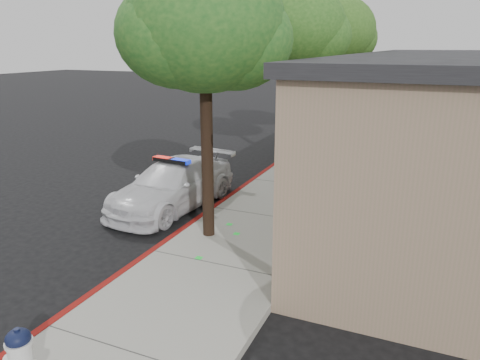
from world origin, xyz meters
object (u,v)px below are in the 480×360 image
at_px(clapboard_building, 476,120).
at_px(street_tree_mid, 299,31).
at_px(street_tree_near, 205,30).
at_px(street_tree_far, 337,34).
at_px(fire_hydrant, 21,359).
at_px(police_car, 173,185).

distance_m(clapboard_building, street_tree_mid, 6.63).
distance_m(street_tree_near, street_tree_far, 11.31).
relative_size(fire_hydrant, street_tree_far, 0.14).
bearing_deg(street_tree_near, fire_hydrant, -89.22).
distance_m(fire_hydrant, street_tree_near, 6.86).
height_order(clapboard_building, police_car, clapboard_building).
bearing_deg(street_tree_near, clapboard_building, 52.71).
xyz_separation_m(street_tree_near, street_tree_mid, (-0.09, 7.26, 0.19)).
bearing_deg(street_tree_mid, fire_hydrant, -89.24).
height_order(police_car, street_tree_far, street_tree_far).
relative_size(police_car, fire_hydrant, 5.28).
xyz_separation_m(police_car, street_tree_near, (2.00, -1.64, 4.11)).
bearing_deg(street_tree_far, street_tree_mid, -96.87).
height_order(fire_hydrant, street_tree_near, street_tree_near).
xyz_separation_m(clapboard_building, fire_hydrant, (-5.80, -13.15, -1.53)).
bearing_deg(street_tree_near, street_tree_far, 88.01).
relative_size(clapboard_building, street_tree_far, 3.28).
height_order(clapboard_building, fire_hydrant, clapboard_building).
height_order(police_car, street_tree_mid, street_tree_mid).
height_order(street_tree_near, street_tree_far, street_tree_far).
height_order(fire_hydrant, street_tree_mid, street_tree_mid).
distance_m(clapboard_building, fire_hydrant, 14.46).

